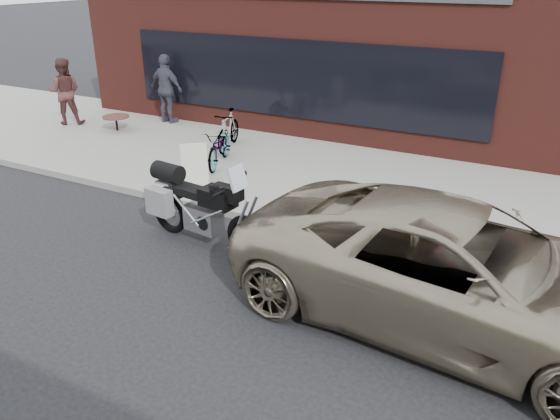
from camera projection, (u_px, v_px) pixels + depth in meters
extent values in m
plane|color=black|center=(116.00, 353.00, 6.75)|extent=(120.00, 120.00, 0.00)
cube|color=gray|center=(334.00, 174.00, 12.38)|extent=(44.00, 6.00, 0.15)
cube|color=#54211B|center=(362.00, 37.00, 18.00)|extent=(14.00, 10.00, 4.50)
cube|color=black|center=(294.00, 79.00, 14.16)|extent=(10.00, 0.08, 2.00)
torus|color=black|center=(170.00, 213.00, 9.68)|extent=(0.78, 0.22, 0.77)
torus|color=black|center=(247.00, 238.00, 8.78)|extent=(0.78, 0.22, 0.77)
cube|color=#B7B7BC|center=(204.00, 218.00, 9.22)|extent=(0.67, 0.42, 0.44)
cube|color=black|center=(218.00, 198.00, 8.85)|extent=(0.62, 0.44, 0.30)
cube|color=black|center=(192.00, 191.00, 9.16)|extent=(0.67, 0.40, 0.14)
cube|color=black|center=(175.00, 191.00, 9.41)|extent=(0.37, 0.29, 0.16)
cube|color=black|center=(234.00, 194.00, 8.61)|extent=(0.24, 0.30, 0.25)
cube|color=silver|center=(237.00, 178.00, 8.45)|extent=(0.21, 0.36, 0.39)
cylinder|color=black|center=(230.00, 188.00, 8.62)|extent=(0.13, 0.80, 0.03)
cube|color=#B7B7BC|center=(169.00, 181.00, 9.41)|extent=(0.36, 0.38, 0.03)
cube|color=slate|center=(159.00, 202.00, 9.28)|extent=(0.50, 0.27, 0.46)
cylinder|color=black|center=(168.00, 172.00, 9.35)|extent=(0.59, 0.39, 0.32)
cylinder|color=#B7B7BC|center=(192.00, 212.00, 9.63)|extent=(0.64, 0.17, 0.22)
imported|color=gray|center=(455.00, 270.00, 7.01)|extent=(6.04, 3.21, 1.62)
imported|color=gray|center=(219.00, 147.00, 12.53)|extent=(1.07, 1.75, 0.87)
imported|color=gray|center=(228.00, 130.00, 13.66)|extent=(0.84, 1.67, 0.96)
cube|color=beige|center=(195.00, 166.00, 11.34)|extent=(0.59, 0.56, 0.88)
cube|color=beige|center=(194.00, 162.00, 11.54)|extent=(0.59, 0.56, 0.88)
cylinder|color=black|center=(117.00, 124.00, 15.28)|extent=(0.06, 0.06, 0.37)
cylinder|color=#4E2D24|center=(116.00, 117.00, 15.19)|extent=(0.73, 0.73, 0.04)
imported|color=#4C2928|center=(65.00, 91.00, 15.65)|extent=(1.15, 1.10, 1.88)
imported|color=#3D3D4D|center=(167.00, 89.00, 15.76)|extent=(1.20, 0.60, 1.97)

